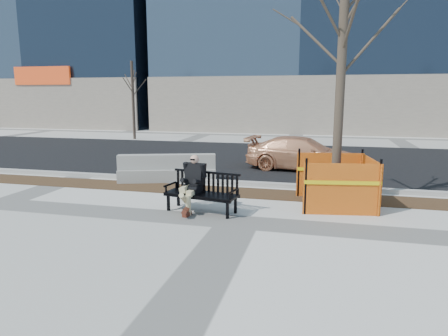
{
  "coord_description": "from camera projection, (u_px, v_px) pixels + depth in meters",
  "views": [
    {
      "loc": [
        1.69,
        -8.19,
        2.75
      ],
      "look_at": [
        -0.6,
        1.15,
        0.97
      ],
      "focal_mm": 32.02,
      "sensor_mm": 36.0,
      "label": 1
    }
  ],
  "objects": [
    {
      "name": "bench",
      "position": [
        202.0,
        212.0,
        9.48
      ],
      "size": [
        1.87,
        0.96,
        0.95
      ],
      "primitive_type": null,
      "rotation": [
        0.0,
        0.0,
        -0.19
      ],
      "color": "black",
      "rests_on": "ground"
    },
    {
      "name": "asphalt_street",
      "position": [
        280.0,
        159.0,
        17.12
      ],
      "size": [
        60.0,
        10.4,
        0.01
      ],
      "primitive_type": "cube",
      "color": "black",
      "rests_on": "ground"
    },
    {
      "name": "ground",
      "position": [
        238.0,
        222.0,
        8.72
      ],
      "size": [
        120.0,
        120.0,
        0.0
      ],
      "primitive_type": "plane",
      "color": "beige",
      "rests_on": "ground"
    },
    {
      "name": "jersey_barrier_left",
      "position": [
        167.0,
        181.0,
        12.78
      ],
      "size": [
        3.11,
        1.53,
        0.88
      ],
      "primitive_type": null,
      "rotation": [
        0.0,
        0.0,
        0.31
      ],
      "color": "gray",
      "rests_on": "ground"
    },
    {
      "name": "tree_fence",
      "position": [
        334.0,
        205.0,
        10.03
      ],
      "size": [
        3.01,
        3.01,
        6.6
      ],
      "primitive_type": null,
      "rotation": [
        0.0,
        0.0,
        0.15
      ],
      "color": "orange",
      "rests_on": "ground"
    },
    {
      "name": "sedan",
      "position": [
        302.0,
        170.0,
        14.73
      ],
      "size": [
        4.35,
        2.24,
        1.21
      ],
      "primitive_type": "imported",
      "rotation": [
        0.0,
        0.0,
        1.44
      ],
      "color": "tan",
      "rests_on": "ground"
    },
    {
      "name": "mulch_strip",
      "position": [
        257.0,
        193.0,
        11.2
      ],
      "size": [
        40.0,
        1.2,
        0.02
      ],
      "primitive_type": "cube",
      "color": "#47301C",
      "rests_on": "ground"
    },
    {
      "name": "curb",
      "position": [
        262.0,
        184.0,
        12.1
      ],
      "size": [
        60.0,
        0.25,
        0.12
      ],
      "primitive_type": "cube",
      "color": "#9E9B93",
      "rests_on": "ground"
    },
    {
      "name": "seated_man",
      "position": [
        193.0,
        210.0,
        9.62
      ],
      "size": [
        0.73,
        1.03,
        1.32
      ],
      "primitive_type": null,
      "rotation": [
        0.0,
        0.0,
        -0.19
      ],
      "color": "black",
      "rests_on": "ground"
    },
    {
      "name": "far_tree_left",
      "position": [
        135.0,
        139.0,
        24.92
      ],
      "size": [
        2.16,
        2.16,
        5.11
      ],
      "primitive_type": null,
      "rotation": [
        0.0,
        0.0,
        0.15
      ],
      "color": "#403329",
      "rests_on": "ground"
    }
  ]
}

